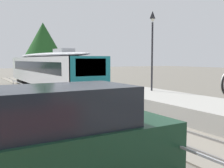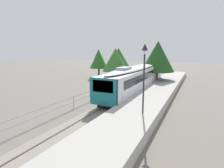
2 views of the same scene
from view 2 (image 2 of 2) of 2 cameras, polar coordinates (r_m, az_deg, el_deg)
ground_plane at (r=19.20m, az=-9.56°, el=-6.94°), size 160.00×160.00×0.00m
track_rails at (r=17.69m, az=-1.52°, el=-8.20°), size 3.20×60.00×0.14m
commuter_train at (r=25.56m, az=8.03°, el=2.39°), size 2.82×20.44×3.74m
station_platform at (r=16.39m, az=8.72°, el=-8.32°), size 3.90×60.00×0.90m
platform_lamp_mid_platform at (r=13.54m, az=10.27°, el=5.75°), size 0.34×0.34×5.35m
tree_behind_carpark at (r=40.95m, az=2.08°, el=8.40°), size 5.31×5.31×6.39m
tree_behind_station_far at (r=31.04m, az=14.40°, el=8.56°), size 5.58×5.58×7.36m
tree_distant_left at (r=34.50m, az=1.13°, el=7.78°), size 5.11×5.11×6.27m
tree_distant_centre at (r=37.21m, az=-4.28°, el=8.05°), size 3.68×3.68×6.11m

